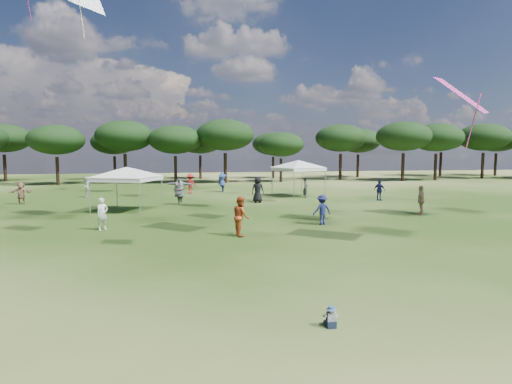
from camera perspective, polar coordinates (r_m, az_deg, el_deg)
ground at (r=8.13m, az=12.51°, el=-21.93°), size 140.00×140.00×0.00m
tree_line at (r=54.29m, az=-5.47°, el=7.18°), size 108.78×17.63×7.77m
tent_left at (r=27.64m, az=-16.86°, el=2.96°), size 6.33×6.33×3.08m
tent_right at (r=35.42m, az=5.67°, el=4.05°), size 6.29×6.29×3.32m
toddler at (r=9.58m, az=9.96°, el=-16.17°), size 0.31×0.35×0.46m
festival_crowd at (r=31.70m, az=-6.43°, el=0.24°), size 27.17×22.59×1.90m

